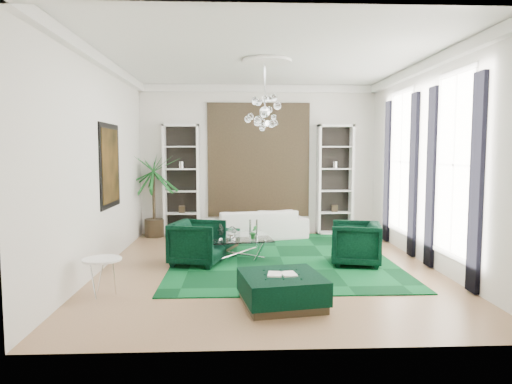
{
  "coord_description": "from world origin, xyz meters",
  "views": [
    {
      "loc": [
        -0.58,
        -8.21,
        2.12
      ],
      "look_at": [
        -0.2,
        0.5,
        1.35
      ],
      "focal_mm": 32.0,
      "sensor_mm": 36.0,
      "label": 1
    }
  ],
  "objects_px": {
    "armchair_right": "(355,244)",
    "ottoman_front": "(282,290)",
    "side_table": "(103,277)",
    "coffee_table": "(237,247)",
    "ottoman_side": "(213,240)",
    "armchair_left": "(198,243)",
    "palm": "(154,184)",
    "sofa": "(255,224)"
  },
  "relations": [
    {
      "from": "armchair_right",
      "to": "ottoman_front",
      "type": "bearing_deg",
      "value": -23.1
    },
    {
      "from": "ottoman_front",
      "to": "side_table",
      "type": "height_order",
      "value": "side_table"
    },
    {
      "from": "coffee_table",
      "to": "armchair_right",
      "type": "bearing_deg",
      "value": -17.45
    },
    {
      "from": "coffee_table",
      "to": "ottoman_side",
      "type": "xyz_separation_m",
      "value": [
        -0.52,
        0.82,
        -0.01
      ]
    },
    {
      "from": "coffee_table",
      "to": "side_table",
      "type": "xyz_separation_m",
      "value": [
        -2.0,
        -2.32,
        0.06
      ]
    },
    {
      "from": "coffee_table",
      "to": "armchair_left",
      "type": "bearing_deg",
      "value": -143.78
    },
    {
      "from": "armchair_left",
      "to": "ottoman_front",
      "type": "height_order",
      "value": "armchair_left"
    },
    {
      "from": "ottoman_side",
      "to": "ottoman_front",
      "type": "relative_size",
      "value": 0.85
    },
    {
      "from": "ottoman_front",
      "to": "side_table",
      "type": "relative_size",
      "value": 1.91
    },
    {
      "from": "armchair_left",
      "to": "coffee_table",
      "type": "xyz_separation_m",
      "value": [
        0.75,
        0.55,
        -0.2
      ]
    },
    {
      "from": "armchair_left",
      "to": "ottoman_front",
      "type": "distance_m",
      "value": 2.69
    },
    {
      "from": "armchair_left",
      "to": "side_table",
      "type": "xyz_separation_m",
      "value": [
        -1.25,
        -1.78,
        -0.14
      ]
    },
    {
      "from": "armchair_left",
      "to": "ottoman_front",
      "type": "xyz_separation_m",
      "value": [
        1.35,
        -2.32,
        -0.2
      ]
    },
    {
      "from": "coffee_table",
      "to": "palm",
      "type": "relative_size",
      "value": 0.47
    },
    {
      "from": "sofa",
      "to": "ottoman_side",
      "type": "distance_m",
      "value": 1.49
    },
    {
      "from": "armchair_right",
      "to": "side_table",
      "type": "xyz_separation_m",
      "value": [
        -4.2,
        -1.63,
        -0.14
      ]
    },
    {
      "from": "sofa",
      "to": "armchair_left",
      "type": "xyz_separation_m",
      "value": [
        -1.18,
        -2.5,
        0.06
      ]
    },
    {
      "from": "sofa",
      "to": "armchair_left",
      "type": "relative_size",
      "value": 2.69
    },
    {
      "from": "ottoman_side",
      "to": "ottoman_front",
      "type": "xyz_separation_m",
      "value": [
        1.13,
        -3.68,
        0.01
      ]
    },
    {
      "from": "palm",
      "to": "armchair_left",
      "type": "bearing_deg",
      "value": -65.62
    },
    {
      "from": "armchair_right",
      "to": "ottoman_front",
      "type": "relative_size",
      "value": 0.83
    },
    {
      "from": "ottoman_side",
      "to": "palm",
      "type": "height_order",
      "value": "palm"
    },
    {
      "from": "coffee_table",
      "to": "ottoman_side",
      "type": "distance_m",
      "value": 0.97
    },
    {
      "from": "armchair_right",
      "to": "palm",
      "type": "bearing_deg",
      "value": -112.31
    },
    {
      "from": "armchair_right",
      "to": "palm",
      "type": "height_order",
      "value": "palm"
    },
    {
      "from": "ottoman_side",
      "to": "side_table",
      "type": "bearing_deg",
      "value": -115.11
    },
    {
      "from": "armchair_left",
      "to": "ottoman_side",
      "type": "height_order",
      "value": "armchair_left"
    },
    {
      "from": "armchair_left",
      "to": "side_table",
      "type": "distance_m",
      "value": 2.18
    },
    {
      "from": "sofa",
      "to": "palm",
      "type": "height_order",
      "value": "palm"
    },
    {
      "from": "coffee_table",
      "to": "side_table",
      "type": "distance_m",
      "value": 3.06
    },
    {
      "from": "palm",
      "to": "armchair_right",
      "type": "bearing_deg",
      "value": -35.6
    },
    {
      "from": "ottoman_side",
      "to": "armchair_left",
      "type": "bearing_deg",
      "value": -99.34
    },
    {
      "from": "coffee_table",
      "to": "sofa",
      "type": "bearing_deg",
      "value": 77.48
    },
    {
      "from": "sofa",
      "to": "ottoman_front",
      "type": "bearing_deg",
      "value": 77.39
    },
    {
      "from": "sofa",
      "to": "armchair_left",
      "type": "distance_m",
      "value": 2.76
    },
    {
      "from": "ottoman_side",
      "to": "palm",
      "type": "distance_m",
      "value": 2.46
    },
    {
      "from": "side_table",
      "to": "armchair_left",
      "type": "bearing_deg",
      "value": 54.9
    },
    {
      "from": "sofa",
      "to": "palm",
      "type": "xyz_separation_m",
      "value": [
        -2.5,
        0.41,
        0.97
      ]
    },
    {
      "from": "side_table",
      "to": "coffee_table",
      "type": "bearing_deg",
      "value": 49.35
    },
    {
      "from": "armchair_left",
      "to": "armchair_right",
      "type": "relative_size",
      "value": 1.02
    },
    {
      "from": "coffee_table",
      "to": "palm",
      "type": "bearing_deg",
      "value": 131.16
    },
    {
      "from": "sofa",
      "to": "armchair_right",
      "type": "relative_size",
      "value": 2.74
    }
  ]
}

